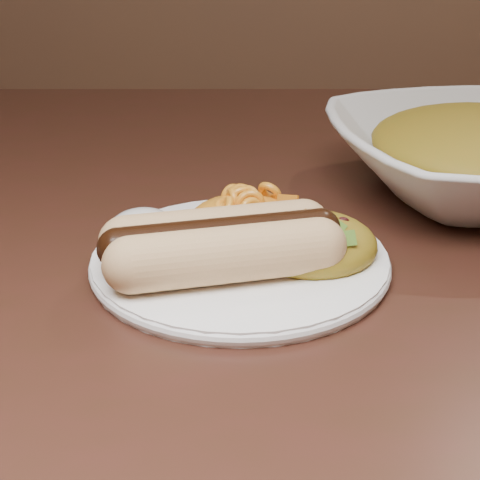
{
  "coord_description": "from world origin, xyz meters",
  "views": [
    {
      "loc": [
        0.09,
        -0.5,
        0.98
      ],
      "look_at": [
        0.09,
        -0.06,
        0.77
      ],
      "focal_mm": 55.0,
      "sensor_mm": 36.0,
      "label": 1
    }
  ],
  "objects": [
    {
      "name": "table",
      "position": [
        0.0,
        0.0,
        0.66
      ],
      "size": [
        1.6,
        0.9,
        0.75
      ],
      "color": "#351812",
      "rests_on": "floor"
    },
    {
      "name": "plate",
      "position": [
        0.09,
        -0.06,
        0.76
      ],
      "size": [
        0.23,
        0.23,
        0.01
      ],
      "primitive_type": "cylinder",
      "rotation": [
        0.0,
        0.0,
        -0.19
      ],
      "color": "white",
      "rests_on": "table"
    },
    {
      "name": "hotdog",
      "position": [
        0.08,
        -0.08,
        0.78
      ],
      "size": [
        0.13,
        0.09,
        0.04
      ],
      "rotation": [
        0.0,
        0.0,
        0.23
      ],
      "color": "#EBAB83",
      "rests_on": "plate"
    },
    {
      "name": "mac_and_cheese",
      "position": [
        0.09,
        -0.01,
        0.78
      ],
      "size": [
        0.1,
        0.09,
        0.03
      ],
      "primitive_type": "ellipsoid",
      "rotation": [
        0.0,
        0.0,
        0.2
      ],
      "color": "orange",
      "rests_on": "plate"
    },
    {
      "name": "sour_cream",
      "position": [
        0.02,
        -0.04,
        0.78
      ],
      "size": [
        0.06,
        0.06,
        0.03
      ],
      "primitive_type": "ellipsoid",
      "rotation": [
        0.0,
        0.0,
        -0.27
      ],
      "color": "white",
      "rests_on": "plate"
    },
    {
      "name": "taco_salad",
      "position": [
        0.13,
        -0.05,
        0.78
      ],
      "size": [
        0.09,
        0.09,
        0.04
      ],
      "rotation": [
        0.0,
        0.0,
        0.24
      ],
      "color": "#D4620F",
      "rests_on": "plate"
    }
  ]
}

